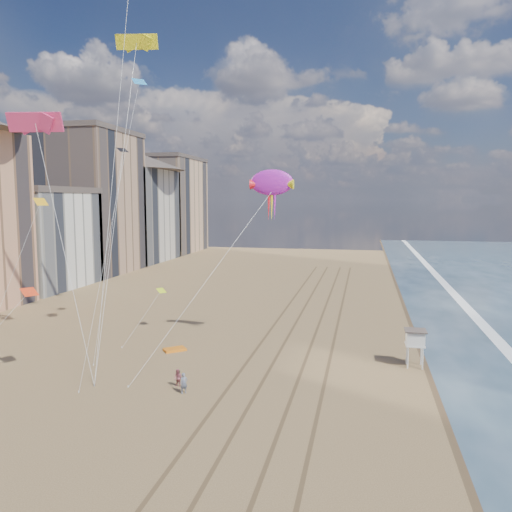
{
  "coord_description": "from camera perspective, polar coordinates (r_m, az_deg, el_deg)",
  "views": [
    {
      "loc": [
        9.1,
        -20.39,
        14.87
      ],
      "look_at": [
        -1.03,
        26.0,
        9.5
      ],
      "focal_mm": 35.0,
      "sensor_mm": 36.0,
      "label": 1
    }
  ],
  "objects": [
    {
      "name": "small_kites",
      "position": [
        51.43,
        -18.11,
        6.27
      ],
      "size": [
        14.57,
        18.56,
        21.5
      ],
      "color": "#EE3A16",
      "rests_on": "ground"
    },
    {
      "name": "foam",
      "position": [
        63.77,
        24.95,
        -7.64
      ],
      "size": [
        260.0,
        260.0,
        0.0
      ],
      "primitive_type": "plane",
      "color": "white",
      "rests_on": "ground"
    },
    {
      "name": "lifeguard_stand",
      "position": [
        47.1,
        17.73,
        -8.96
      ],
      "size": [
        1.87,
        1.87,
        3.38
      ],
      "color": "silver",
      "rests_on": "ground"
    },
    {
      "name": "show_kite",
      "position": [
        48.94,
        1.8,
        8.34
      ],
      "size": [
        6.78,
        6.94,
        22.2
      ],
      "color": "#B31BB5",
      "rests_on": "ground"
    },
    {
      "name": "buildings",
      "position": [
        101.98,
        -20.29,
        5.31
      ],
      "size": [
        34.72,
        131.35,
        29.0
      ],
      "color": "#C6B284",
      "rests_on": "ground"
    },
    {
      "name": "kite_flyer_a",
      "position": [
        40.04,
        -8.24,
        -14.19
      ],
      "size": [
        0.69,
        0.67,
        1.6
      ],
      "primitive_type": "imported",
      "rotation": [
        0.0,
        0.0,
        0.71
      ],
      "color": "slate",
      "rests_on": "ground"
    },
    {
      "name": "tracks",
      "position": [
        52.94,
        4.79,
        -9.87
      ],
      "size": [
        7.68,
        120.0,
        0.01
      ],
      "color": "brown",
      "rests_on": "ground"
    },
    {
      "name": "kite_flyer_b",
      "position": [
        41.38,
        -8.91,
        -13.62
      ],
      "size": [
        0.85,
        0.76,
        1.45
      ],
      "primitive_type": "imported",
      "rotation": [
        0.0,
        0.0,
        -0.35
      ],
      "color": "#984D55",
      "rests_on": "ground"
    },
    {
      "name": "parafoils",
      "position": [
        53.7,
        -16.99,
        25.35
      ],
      "size": [
        17.38,
        12.38,
        19.95
      ],
      "color": "black",
      "rests_on": "ground"
    },
    {
      "name": "grounded_kite",
      "position": [
        50.87,
        -9.28,
        -10.49
      ],
      "size": [
        2.45,
        2.34,
        0.24
      ],
      "primitive_type": "cube",
      "rotation": [
        0.0,
        0.0,
        0.69
      ],
      "color": "orange",
      "rests_on": "ground"
    },
    {
      "name": "wet_sand",
      "position": [
        62.98,
        21.19,
        -7.65
      ],
      "size": [
        260.0,
        260.0,
        0.0
      ],
      "primitive_type": "plane",
      "color": "#42301E",
      "rests_on": "ground"
    }
  ]
}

